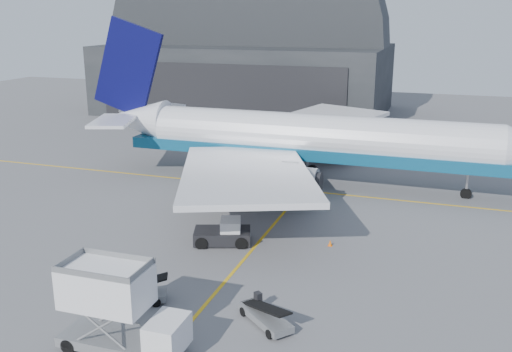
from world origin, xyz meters
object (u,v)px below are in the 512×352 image
(airliner, at_px, (301,138))
(catering_truck, at_px, (118,310))
(belt_loader_a, at_px, (130,294))
(pushback_tug, at_px, (224,234))
(belt_loader_b, at_px, (265,316))

(airliner, distance_m, catering_truck, 34.01)
(airliner, relative_size, belt_loader_a, 10.68)
(pushback_tug, bearing_deg, belt_loader_a, -119.33)
(catering_truck, bearing_deg, belt_loader_a, 114.34)
(catering_truck, relative_size, belt_loader_b, 1.75)
(pushback_tug, bearing_deg, catering_truck, -108.07)
(airliner, distance_m, belt_loader_b, 29.57)
(belt_loader_a, bearing_deg, catering_truck, -89.76)
(catering_truck, bearing_deg, airliner, 87.40)
(pushback_tug, xyz_separation_m, belt_loader_a, (-2.04, -10.87, -0.22))
(airliner, bearing_deg, belt_loader_b, -79.61)
(airliner, height_order, belt_loader_a, airliner)
(belt_loader_a, bearing_deg, airliner, 58.59)
(pushback_tug, height_order, belt_loader_b, pushback_tug)
(pushback_tug, distance_m, belt_loader_a, 11.06)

